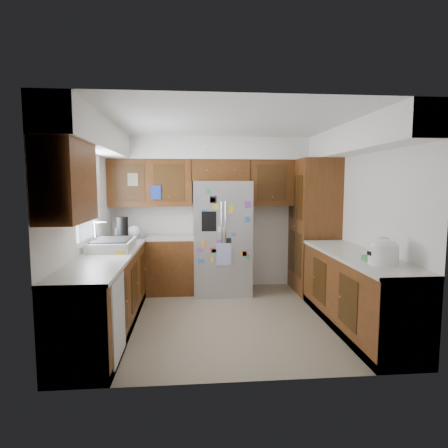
% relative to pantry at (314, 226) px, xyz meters
% --- Properties ---
extents(floor, '(3.60, 3.60, 0.00)m').
position_rel_pantry_xyz_m(floor, '(-1.50, -1.15, -1.07)').
color(floor, gray).
rests_on(floor, ground).
extents(room_shell, '(3.64, 3.24, 2.52)m').
position_rel_pantry_xyz_m(room_shell, '(-1.61, -0.79, 0.75)').
color(room_shell, white).
rests_on(room_shell, ground).
extents(left_counter_run, '(1.36, 3.20, 0.92)m').
position_rel_pantry_xyz_m(left_counter_run, '(-2.86, -1.12, -0.65)').
color(left_counter_run, '#482B0D').
rests_on(left_counter_run, ground).
extents(right_counter_run, '(0.63, 2.25, 0.92)m').
position_rel_pantry_xyz_m(right_counter_run, '(0.00, -1.62, -0.65)').
color(right_counter_run, '#482B0D').
rests_on(right_counter_run, ground).
extents(pantry, '(0.60, 0.90, 2.15)m').
position_rel_pantry_xyz_m(pantry, '(0.00, 0.00, 0.00)').
color(pantry, '#482B0D').
rests_on(pantry, ground).
extents(fridge, '(0.90, 0.79, 1.80)m').
position_rel_pantry_xyz_m(fridge, '(-1.50, 0.05, -0.17)').
color(fridge, '#ACADB2').
rests_on(fridge, ground).
extents(bridge_cabinet, '(0.96, 0.34, 0.35)m').
position_rel_pantry_xyz_m(bridge_cabinet, '(-1.50, 0.28, 0.90)').
color(bridge_cabinet, '#482B0D').
rests_on(bridge_cabinet, fridge).
extents(fridge_top_items, '(0.62, 0.29, 0.28)m').
position_rel_pantry_xyz_m(fridge_top_items, '(-1.58, 0.22, 1.20)').
color(fridge_top_items, blue).
rests_on(fridge_top_items, bridge_cabinet).
extents(sink_assembly, '(0.52, 0.71, 0.37)m').
position_rel_pantry_xyz_m(sink_assembly, '(-3.00, -1.05, -0.09)').
color(sink_assembly, silver).
rests_on(sink_assembly, left_counter_run).
extents(left_counter_clutter, '(0.37, 0.83, 0.38)m').
position_rel_pantry_xyz_m(left_counter_clutter, '(-2.94, -0.32, -0.02)').
color(left_counter_clutter, black).
rests_on(left_counter_clutter, left_counter_run).
extents(rice_cooker, '(0.31, 0.30, 0.26)m').
position_rel_pantry_xyz_m(rice_cooker, '(-0.00, -2.21, -0.02)').
color(rice_cooker, white).
rests_on(rice_cooker, right_counter_run).
extents(paper_towel, '(0.12, 0.12, 0.27)m').
position_rel_pantry_xyz_m(paper_towel, '(0.03, -2.13, -0.02)').
color(paper_towel, white).
rests_on(paper_towel, right_counter_run).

